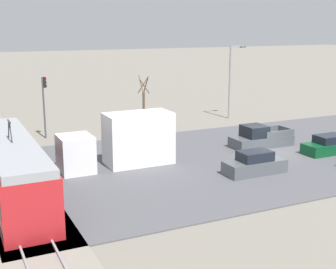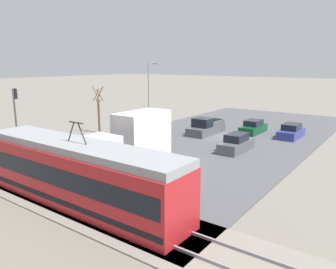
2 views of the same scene
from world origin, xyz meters
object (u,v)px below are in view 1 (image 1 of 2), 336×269
object	(u,v)px
light_rail_tram	(13,170)
sedan_car_2	(329,146)
box_truck	(124,142)
pickup_truck	(260,138)
traffic_light_pole	(44,99)
street_tree	(144,106)
street_lamp_near_crossing	(232,77)
sedan_car_0	(255,164)

from	to	relation	value
light_rail_tram	sedan_car_2	size ratio (longest dim) A/B	3.14
sedan_car_2	box_truck	bearing A→B (deg)	-103.66
pickup_truck	sedan_car_2	distance (m)	5.49
box_truck	traffic_light_pole	size ratio (longest dim) A/B	1.48
sedan_car_2	street_tree	size ratio (longest dim) A/B	0.83
pickup_truck	street_lamp_near_crossing	world-z (taller)	street_lamp_near_crossing
box_truck	sedan_car_2	xyz separation A→B (m)	(-3.86, -15.88, -1.14)
sedan_car_2	street_tree	world-z (taller)	street_tree
box_truck	street_tree	distance (m)	12.09
traffic_light_pole	street_lamp_near_crossing	xyz separation A→B (m)	(0.74, -20.22, 1.00)
pickup_truck	sedan_car_0	xyz separation A→B (m)	(-5.85, 4.77, -0.05)
street_tree	street_lamp_near_crossing	xyz separation A→B (m)	(1.47, -10.92, 2.16)
light_rail_tram	traffic_light_pole	distance (m)	15.43
traffic_light_pole	sedan_car_2	bearing A→B (deg)	-128.14
traffic_light_pole	street_lamp_near_crossing	distance (m)	20.25
box_truck	street_lamp_near_crossing	bearing A→B (deg)	-54.58
light_rail_tram	pickup_truck	xyz separation A→B (m)	(3.52, -20.31, -0.99)
light_rail_tram	pickup_truck	bearing A→B (deg)	-80.15
light_rail_tram	traffic_light_pole	xyz separation A→B (m)	(14.56, -4.76, 1.80)
box_truck	sedan_car_2	size ratio (longest dim) A/B	1.87
pickup_truck	sedan_car_0	size ratio (longest dim) A/B	1.22
traffic_light_pole	street_lamp_near_crossing	size ratio (longest dim) A/B	0.70
sedan_car_0	light_rail_tram	bearing A→B (deg)	-98.50
box_truck	pickup_truck	world-z (taller)	box_truck
traffic_light_pole	sedan_car_0	bearing A→B (deg)	-147.44
sedan_car_2	traffic_light_pole	xyz separation A→B (m)	(15.11, 19.24, 2.89)
light_rail_tram	box_truck	distance (m)	8.77
box_truck	street_lamp_near_crossing	xyz separation A→B (m)	(11.99, -16.85, 2.75)
sedan_car_2	traffic_light_pole	size ratio (longest dim) A/B	0.79
traffic_light_pole	street_lamp_near_crossing	bearing A→B (deg)	-87.90
box_truck	street_lamp_near_crossing	world-z (taller)	street_lamp_near_crossing
street_lamp_near_crossing	street_tree	bearing A→B (deg)	97.67
sedan_car_0	pickup_truck	bearing A→B (deg)	140.77
sedan_car_0	street_lamp_near_crossing	size ratio (longest dim) A/B	0.55
box_truck	traffic_light_pole	world-z (taller)	traffic_light_pole
light_rail_tram	street_lamp_near_crossing	xyz separation A→B (m)	(15.30, -24.97, 2.80)
traffic_light_pole	light_rail_tram	bearing A→B (deg)	161.91
sedan_car_0	street_tree	xyz separation A→B (m)	(16.15, 1.49, 1.69)
light_rail_tram	box_truck	size ratio (longest dim) A/B	1.68
sedan_car_2	street_tree	bearing A→B (deg)	-145.31
sedan_car_0	traffic_light_pole	world-z (taller)	traffic_light_pole
light_rail_tram	street_lamp_near_crossing	size ratio (longest dim) A/B	1.75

